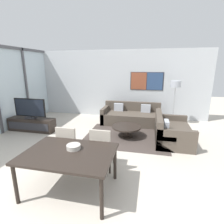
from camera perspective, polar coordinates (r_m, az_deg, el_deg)
wall_back at (r=7.51m, az=1.39°, el=9.11°), size 7.55×0.09×2.80m
area_rug at (r=5.56m, az=4.69°, el=-7.94°), size 2.54×2.01×0.01m
tv_console at (r=6.54m, az=-24.68°, el=-3.73°), size 1.60×0.41×0.44m
television at (r=6.40m, az=-25.21°, el=1.00°), size 1.12×0.20×0.68m
sofa_main at (r=6.78m, az=6.34°, el=-1.43°), size 2.19×0.99×0.78m
sofa_side at (r=5.43m, az=18.37°, el=-6.28°), size 0.99×1.56×0.78m
coffee_table at (r=5.46m, az=4.74°, el=-5.47°), size 0.89×0.89×0.34m
dining_table at (r=3.14m, az=-13.83°, el=-13.73°), size 1.52×1.08×0.74m
dining_chair_left at (r=3.93m, az=-13.89°, el=-10.00°), size 0.46×0.46×0.93m
dining_chair_centre at (r=3.71m, az=-3.37°, el=-11.16°), size 0.46×0.46×0.93m
fruit_bowl at (r=3.18m, az=-12.44°, el=-10.96°), size 0.25×0.25×0.08m
floor_lamp at (r=6.68m, az=20.01°, el=7.54°), size 0.36×0.36×1.64m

